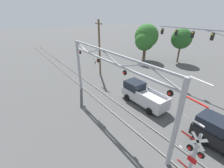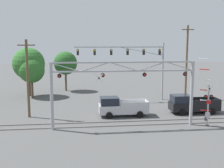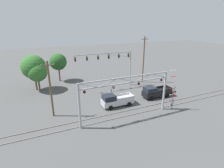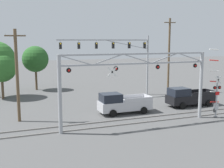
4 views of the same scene
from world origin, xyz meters
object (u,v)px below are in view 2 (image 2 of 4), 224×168
(crossing_signal_mast, at_px, (207,104))
(pickup_truck_following, at_px, (192,104))
(background_tree_far_right_verge, at_px, (65,63))
(traffic_signal_span, at_px, (138,59))
(crossing_gantry, at_px, (124,85))
(background_tree_beyond_span, at_px, (31,70))
(utility_pole_right, at_px, (187,61))
(pickup_truck_lead, at_px, (121,107))
(utility_pole_left, at_px, (28,78))
(background_tree_far_left_verge, at_px, (29,64))

(crossing_signal_mast, relative_size, pickup_truck_following, 1.18)
(background_tree_far_right_verge, bearing_deg, crossing_signal_mast, -56.59)
(traffic_signal_span, bearing_deg, crossing_gantry, -107.86)
(background_tree_beyond_span, bearing_deg, pickup_truck_following, -30.99)
(crossing_signal_mast, relative_size, background_tree_beyond_span, 1.11)
(utility_pole_right, bearing_deg, crossing_gantry, -131.15)
(traffic_signal_span, bearing_deg, background_tree_beyond_span, 165.31)
(background_tree_beyond_span, bearing_deg, crossing_gantry, -55.73)
(pickup_truck_lead, bearing_deg, utility_pole_right, 38.74)
(utility_pole_left, bearing_deg, background_tree_beyond_span, 97.22)
(crossing_signal_mast, height_order, pickup_truck_lead, crossing_signal_mast)
(traffic_signal_span, relative_size, background_tree_far_left_verge, 1.70)
(crossing_signal_mast, bearing_deg, pickup_truck_following, 84.13)
(pickup_truck_following, xyz_separation_m, background_tree_beyond_span, (-19.68, 11.82, 3.03))
(pickup_truck_lead, xyz_separation_m, pickup_truck_following, (8.28, 0.33, 0.00))
(background_tree_far_right_verge, bearing_deg, pickup_truck_following, -48.58)
(pickup_truck_following, xyz_separation_m, utility_pole_left, (-18.23, 0.39, 3.31))
(pickup_truck_following, bearing_deg, utility_pole_left, 178.77)
(crossing_signal_mast, bearing_deg, background_tree_beyond_span, 138.81)
(utility_pole_left, bearing_deg, background_tree_far_left_verge, 99.02)
(crossing_signal_mast, height_order, pickup_truck_following, crossing_signal_mast)
(pickup_truck_lead, bearing_deg, pickup_truck_following, 2.28)
(utility_pole_left, distance_m, background_tree_far_left_verge, 12.61)
(background_tree_far_left_verge, relative_size, background_tree_far_right_verge, 1.11)
(crossing_gantry, distance_m, crossing_signal_mast, 8.35)
(traffic_signal_span, bearing_deg, utility_pole_left, -151.11)
(traffic_signal_span, distance_m, background_tree_far_right_verge, 13.80)
(pickup_truck_lead, xyz_separation_m, utility_pole_right, (10.80, 8.66, 4.35))
(crossing_gantry, xyz_separation_m, traffic_signal_span, (3.96, 12.29, 1.70))
(crossing_signal_mast, distance_m, traffic_signal_span, 13.96)
(background_tree_far_left_verge, bearing_deg, utility_pole_left, -80.98)
(crossing_signal_mast, relative_size, utility_pole_right, 0.63)
(traffic_signal_span, bearing_deg, background_tree_far_right_verge, 138.60)
(pickup_truck_following, distance_m, utility_pole_left, 18.53)
(utility_pole_left, bearing_deg, crossing_gantry, -26.54)
(crossing_gantry, height_order, utility_pole_left, utility_pole_left)
(crossing_gantry, bearing_deg, background_tree_beyond_span, 124.27)
(crossing_gantry, distance_m, background_tree_far_left_verge, 20.79)
(pickup_truck_following, distance_m, background_tree_far_left_verge, 24.25)
(crossing_gantry, height_order, pickup_truck_lead, crossing_gantry)
(crossing_gantry, relative_size, pickup_truck_lead, 2.54)
(utility_pole_left, bearing_deg, pickup_truck_following, -1.23)
(pickup_truck_lead, bearing_deg, crossing_gantry, -94.69)
(pickup_truck_following, bearing_deg, crossing_signal_mast, -95.87)
(traffic_signal_span, height_order, pickup_truck_lead, traffic_signal_span)
(crossing_gantry, relative_size, background_tree_beyond_span, 2.30)
(background_tree_far_right_verge, bearing_deg, traffic_signal_span, -41.40)
(traffic_signal_span, height_order, background_tree_far_right_verge, traffic_signal_span)
(background_tree_beyond_span, distance_m, background_tree_far_right_verge, 7.00)
(pickup_truck_lead, bearing_deg, background_tree_far_right_verge, 111.14)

